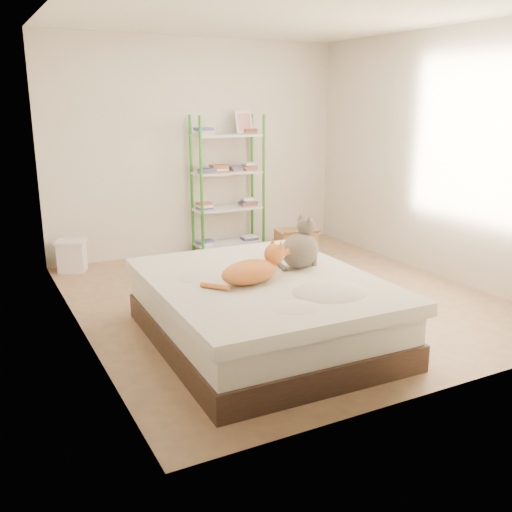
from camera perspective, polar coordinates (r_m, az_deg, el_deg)
room at (r=5.32m, az=2.73°, el=9.19°), size 3.81×4.21×2.61m
bed at (r=4.53m, az=0.63°, el=-5.40°), size 1.70×2.10×0.53m
orange_cat at (r=4.28m, az=-0.64°, el=-1.30°), size 0.61×0.40×0.23m
grey_cat at (r=4.68m, az=4.45°, el=1.33°), size 0.45×0.41×0.42m
shelf_unit at (r=7.17m, az=-2.79°, el=7.13°), size 0.88×0.36×1.74m
cardboard_box at (r=7.07m, az=4.00°, el=1.33°), size 0.52×0.51×0.37m
white_bin at (r=6.72m, az=-17.93°, el=0.04°), size 0.39×0.37×0.36m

